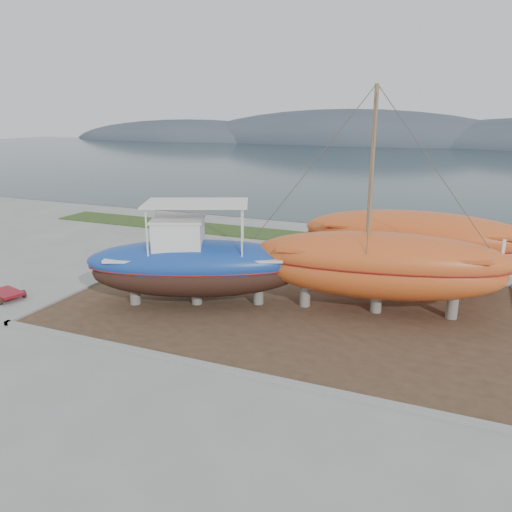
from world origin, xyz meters
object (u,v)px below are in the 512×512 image
at_px(red_trailer, 6,295).
at_px(orange_bare_hull, 415,249).
at_px(white_dinghy, 171,262).
at_px(orange_sailboat, 383,205).
at_px(blue_caique, 195,254).

bearing_deg(red_trailer, orange_bare_hull, 43.14).
bearing_deg(white_dinghy, orange_bare_hull, 9.20).
bearing_deg(orange_sailboat, white_dinghy, 164.23).
bearing_deg(blue_caique, white_dinghy, 112.87).
relative_size(blue_caique, white_dinghy, 2.16).
bearing_deg(white_dinghy, red_trailer, -136.16).
relative_size(white_dinghy, orange_bare_hull, 0.40).
xyz_separation_m(white_dinghy, orange_bare_hull, (11.31, 3.02, 1.07)).
distance_m(orange_sailboat, orange_bare_hull, 4.99).
height_order(white_dinghy, red_trailer, white_dinghy).
distance_m(white_dinghy, orange_bare_hull, 11.75).
xyz_separation_m(orange_sailboat, orange_bare_hull, (0.97, 4.08, -2.70)).
relative_size(white_dinghy, orange_sailboat, 0.42).
distance_m(blue_caique, orange_bare_hull, 10.17).
height_order(blue_caique, orange_sailboat, orange_sailboat).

